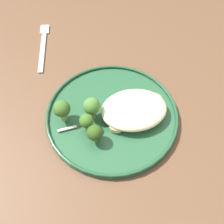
{
  "coord_description": "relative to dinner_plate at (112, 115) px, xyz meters",
  "views": [
    {
      "loc": [
        0.11,
        0.33,
        1.23
      ],
      "look_at": [
        0.05,
        0.01,
        0.76
      ],
      "focal_mm": 42.16,
      "sensor_mm": 36.0,
      "label": 1
    }
  ],
  "objects": [
    {
      "name": "noodle_bed",
      "position": [
        -0.05,
        0.01,
        0.02
      ],
      "size": [
        0.14,
        0.11,
        0.04
      ],
      "color": "beige",
      "rests_on": "dinner_plate"
    },
    {
      "name": "broccoli_floret_small_sprig",
      "position": [
        0.06,
        0.02,
        0.03
      ],
      "size": [
        0.03,
        0.03,
        0.04
      ],
      "color": "#89A356",
      "rests_on": "dinner_plate"
    },
    {
      "name": "dinner_plate",
      "position": [
        0.0,
        0.0,
        0.0
      ],
      "size": [
        0.29,
        0.29,
        0.02
      ],
      "color": "#235133",
      "rests_on": "wooden_dining_table"
    },
    {
      "name": "seared_scallop_half_hidden",
      "position": [
        -0.1,
        -0.02,
        0.01
      ],
      "size": [
        0.03,
        0.03,
        0.01
      ],
      "color": "#E5C689",
      "rests_on": "dinner_plate"
    },
    {
      "name": "seared_scallop_large_seared",
      "position": [
        -0.05,
        0.01,
        0.01
      ],
      "size": [
        0.03,
        0.03,
        0.02
      ],
      "color": "beige",
      "rests_on": "dinner_plate"
    },
    {
      "name": "onion_sliver_short_strip",
      "position": [
        0.05,
        0.02,
        0.01
      ],
      "size": [
        0.04,
        0.04,
        0.0
      ],
      "primitive_type": "cube",
      "rotation": [
        0.0,
        0.0,
        2.38
      ],
      "color": "silver",
      "rests_on": "dinner_plate"
    },
    {
      "name": "dinner_fork",
      "position": [
        0.14,
        -0.26,
        -0.01
      ],
      "size": [
        0.04,
        0.19,
        0.0
      ],
      "color": "silver",
      "rests_on": "wooden_dining_table"
    },
    {
      "name": "seared_scallop_tiny_bay",
      "position": [
        -0.0,
        0.03,
        0.01
      ],
      "size": [
        0.03,
        0.03,
        0.01
      ],
      "color": "beige",
      "rests_on": "dinner_plate"
    },
    {
      "name": "ground",
      "position": [
        -0.05,
        -0.01,
        -0.75
      ],
      "size": [
        6.0,
        6.0,
        0.0
      ],
      "primitive_type": "plane",
      "color": "#2D2B28"
    },
    {
      "name": "broccoli_floret_tall_stalk",
      "position": [
        0.1,
        -0.01,
        0.04
      ],
      "size": [
        0.04,
        0.04,
        0.06
      ],
      "color": "#89A356",
      "rests_on": "dinner_plate"
    },
    {
      "name": "onion_sliver_curled_piece",
      "position": [
        0.1,
        0.02,
        0.01
      ],
      "size": [
        0.04,
        0.01,
        0.0
      ],
      "primitive_type": "cube",
      "rotation": [
        0.0,
        0.0,
        0.11
      ],
      "color": "silver",
      "rests_on": "dinner_plate"
    },
    {
      "name": "seared_scallop_rear_pale",
      "position": [
        -0.08,
        0.01,
        0.01
      ],
      "size": [
        0.02,
        0.02,
        0.02
      ],
      "color": "#DBB77A",
      "rests_on": "dinner_plate"
    },
    {
      "name": "seared_scallop_on_noodles",
      "position": [
        -0.04,
        -0.01,
        0.01
      ],
      "size": [
        0.02,
        0.02,
        0.02
      ],
      "color": "#E5C689",
      "rests_on": "dinner_plate"
    },
    {
      "name": "wooden_dining_table",
      "position": [
        -0.05,
        -0.01,
        -0.09
      ],
      "size": [
        1.4,
        1.0,
        0.74
      ],
      "color": "brown",
      "rests_on": "ground"
    },
    {
      "name": "broccoli_floret_near_rim",
      "position": [
        0.04,
        -0.0,
        0.04
      ],
      "size": [
        0.04,
        0.04,
        0.06
      ],
      "color": "#89A356",
      "rests_on": "dinner_plate"
    },
    {
      "name": "broccoli_floret_right_tilted",
      "position": [
        0.04,
        0.06,
        0.03
      ],
      "size": [
        0.03,
        0.03,
        0.05
      ],
      "color": "#7A994C",
      "rests_on": "dinner_plate"
    }
  ]
}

